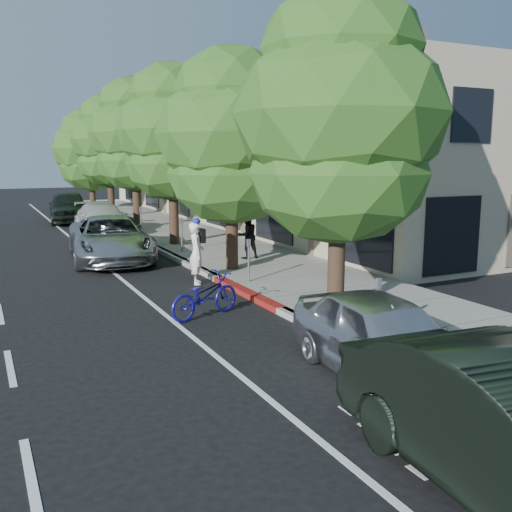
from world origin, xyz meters
TOP-DOWN VIEW (x-y plane):
  - ground at (0.00, 0.00)m, footprint 120.00×120.00m
  - sidewalk at (2.30, 8.00)m, footprint 4.60×56.00m
  - curb at (0.00, 8.00)m, footprint 0.30×56.00m
  - curb_red_segment at (0.00, 1.00)m, footprint 0.32×4.00m
  - storefront_building at (9.60, 18.00)m, footprint 10.00×36.00m
  - street_tree_0 at (0.90, -2.00)m, footprint 4.84×4.84m
  - street_tree_1 at (0.90, 4.00)m, footprint 4.84×4.84m
  - street_tree_2 at (0.90, 10.00)m, footprint 4.56×4.56m
  - street_tree_3 at (0.90, 16.00)m, footprint 4.59×4.59m
  - street_tree_4 at (0.90, 22.00)m, footprint 4.48×4.48m
  - street_tree_5 at (0.90, 28.00)m, footprint 5.19×5.19m
  - cyclist at (-0.70, 3.00)m, footprint 0.63×0.79m
  - bicycle at (-1.80, -0.48)m, footprint 2.13×1.34m
  - silver_suv at (-2.20, 8.00)m, footprint 3.32×6.13m
  - dark_sedan at (-1.61, 9.64)m, footprint 1.75×4.28m
  - white_pickup at (-1.07, 15.00)m, footprint 2.19×5.27m
  - dark_suv_far at (-1.66, 21.53)m, footprint 2.67×5.46m
  - near_car_a at (-0.50, -5.50)m, footprint 2.22×4.57m
  - pedestrian at (2.15, 5.47)m, footprint 0.83×0.66m

SIDE VIEW (x-z plane):
  - ground at x=0.00m, z-range 0.00..0.00m
  - sidewalk at x=2.30m, z-range 0.00..0.15m
  - curb at x=0.00m, z-range 0.00..0.15m
  - curb_red_segment at x=0.00m, z-range 0.00..0.15m
  - bicycle at x=-1.80m, z-range 0.00..1.06m
  - dark_sedan at x=-1.61m, z-range 0.00..1.38m
  - near_car_a at x=-0.50m, z-range 0.00..1.50m
  - white_pickup at x=-1.07m, z-range 0.00..1.52m
  - silver_suv at x=-2.20m, z-range 0.00..1.63m
  - dark_suv_far at x=-1.66m, z-range 0.00..1.79m
  - cyclist at x=-0.70m, z-range 0.00..1.87m
  - pedestrian at x=2.15m, z-range 0.15..1.81m
  - storefront_building at x=9.60m, z-range 0.00..7.00m
  - street_tree_5 at x=0.90m, z-range 0.64..7.73m
  - street_tree_1 at x=0.90m, z-range 0.76..7.99m
  - street_tree_0 at x=0.90m, z-range 0.83..8.38m
  - street_tree_4 at x=0.90m, z-range 0.90..8.38m
  - street_tree_2 at x=0.90m, z-range 0.91..8.50m
  - street_tree_3 at x=0.90m, z-range 0.94..8.68m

